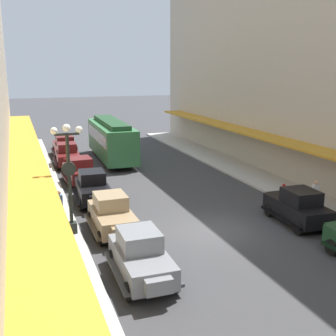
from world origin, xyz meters
name	(u,v)px	position (x,y,z in m)	size (l,w,h in m)	color
ground_plane	(210,231)	(0.00, 0.00, 0.00)	(200.00, 200.00, 0.00)	#38383A
sidewalk_left	(52,251)	(-7.50, 0.00, 0.07)	(3.00, 60.00, 0.15)	#B7B5AD
sidewalk_right	(334,212)	(7.50, 0.00, 0.07)	(3.00, 60.00, 0.15)	#B7B5AD
parked_car_0	(65,146)	(-4.55, 20.77, 0.94)	(2.21, 4.29, 1.84)	#591919
parked_car_1	(141,255)	(-4.51, -3.43, 0.94)	(2.19, 4.28, 1.84)	slate
parked_car_2	(112,213)	(-4.52, 1.47, 0.94)	(2.16, 4.27, 1.84)	#997F5B
parked_car_4	(298,206)	(4.60, -0.62, 0.94)	(2.30, 4.32, 1.84)	black
parked_car_5	(80,170)	(-4.65, 10.95, 0.94)	(2.30, 4.32, 1.84)	#591919
parked_car_6	(93,187)	(-4.56, 6.42, 0.94)	(2.29, 4.31, 1.84)	black
parked_car_7	(67,154)	(-4.81, 16.59, 0.94)	(2.25, 4.30, 1.84)	#591919
streetcar	(111,138)	(-0.95, 17.50, 1.90)	(2.71, 9.65, 3.46)	#33723F
lamp_post_with_clock	(69,174)	(-6.40, 1.68, 2.99)	(1.42, 0.44, 5.16)	black
fire_hydrant	(284,190)	(6.35, 3.05, 0.56)	(0.24, 0.24, 0.82)	#B21E19
pedestrian_0	(23,155)	(-8.18, 17.04, 1.01)	(0.36, 0.28, 1.67)	slate
pedestrian_1	(59,206)	(-6.79, 3.34, 0.99)	(0.36, 0.24, 1.64)	#4C4238
pedestrian_2	(315,195)	(6.58, 0.54, 0.99)	(0.36, 0.24, 1.64)	#4C4238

